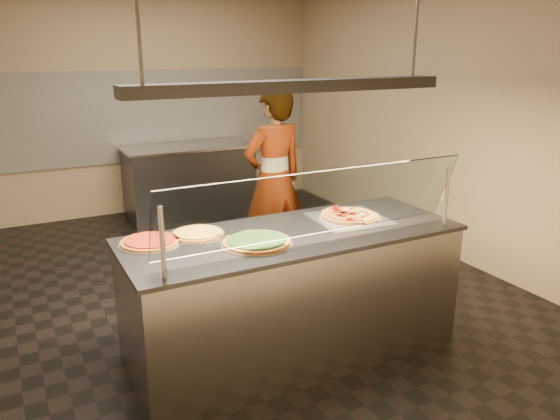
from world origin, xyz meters
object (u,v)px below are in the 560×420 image
serving_counter (293,291)px  worker (274,180)px  sneeze_guard (319,204)px  heat_lamp_housing (294,86)px  half_pizza_sausage (361,213)px  pizza_tomato (150,241)px  prep_table (190,180)px  half_pizza_pepperoni (338,216)px  pizza_cheese (197,233)px  pizza_spinach (257,241)px  perforated_tray (350,218)px  pizza_spatula (222,233)px

serving_counter → worker: bearing=68.2°
sneeze_guard → heat_lamp_housing: 0.80m
half_pizza_sausage → pizza_tomato: (-1.61, 0.16, -0.01)m
prep_table → heat_lamp_housing: 4.02m
half_pizza_pepperoni → pizza_cheese: bearing=170.8°
half_pizza_sausage → pizza_spinach: half_pizza_sausage is taller
pizza_cheese → pizza_tomato: bearing=-178.1°
worker → serving_counter: bearing=60.7°
perforated_tray → pizza_cheese: 1.18m
prep_table → perforated_tray: bearing=-88.5°
pizza_spinach → pizza_cheese: (-0.30, 0.35, -0.00)m
pizza_cheese → pizza_tomato: size_ratio=0.94×
half_pizza_sausage → heat_lamp_housing: (-0.65, -0.08, 0.99)m
sneeze_guard → pizza_spatula: bearing=134.8°
perforated_tray → pizza_spinach: (-0.87, -0.17, 0.01)m
sneeze_guard → perforated_tray: sneeze_guard is taller
serving_counter → sneeze_guard: (0.00, -0.34, 0.76)m
half_pizza_sausage → worker: 1.41m
pizza_spatula → prep_table: (0.92, 3.57, -0.49)m
sneeze_guard → worker: size_ratio=1.19×
prep_table → heat_lamp_housing: size_ratio=0.74×
perforated_tray → pizza_spatula: (-1.02, 0.07, 0.02)m
serving_counter → sneeze_guard: size_ratio=1.11×
pizza_tomato → pizza_spatula: bearing=-10.8°
sneeze_guard → pizza_spinach: (-0.33, 0.25, -0.28)m
serving_counter → pizza_cheese: pizza_cheese is taller
perforated_tray → pizza_tomato: (-1.51, 0.16, 0.01)m
pizza_spinach → pizza_spatula: pizza_spatula is taller
pizza_spinach → pizza_tomato: bearing=152.2°
perforated_tray → half_pizza_pepperoni: bearing=179.5°
pizza_cheese → worker: (1.22, 1.24, -0.02)m
pizza_cheese → pizza_spatula: (0.14, -0.10, 0.01)m
worker → heat_lamp_housing: bearing=60.7°
half_pizza_pepperoni → heat_lamp_housing: (-0.43, -0.08, 0.99)m
serving_counter → pizza_spinach: bearing=-163.6°
pizza_spinach → heat_lamp_housing: 1.06m
half_pizza_pepperoni → half_pizza_sausage: 0.21m
half_pizza_sausage → prep_table: size_ratio=0.27×
sneeze_guard → pizza_spatula: sneeze_guard is taller
worker → half_pizza_sausage: bearing=84.6°
half_pizza_pepperoni → half_pizza_sausage: size_ratio=1.00×
half_pizza_pepperoni → half_pizza_sausage: (0.21, -0.00, -0.01)m
pizza_tomato → heat_lamp_housing: (0.97, -0.24, 1.01)m
prep_table → worker: bearing=-86.0°
half_pizza_sausage → prep_table: 3.68m
pizza_tomato → worker: size_ratio=0.22×
half_pizza_sausage → pizza_spatula: (-1.13, 0.07, 0.00)m
pizza_cheese → pizza_spatula: size_ratio=1.51×
pizza_spatula → sneeze_guard: bearing=-45.2°
half_pizza_sausage → pizza_spinach: bearing=-169.9°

